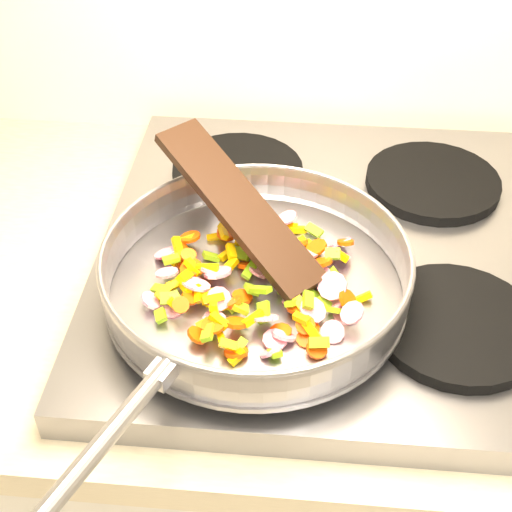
{
  "coord_description": "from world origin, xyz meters",
  "views": [
    {
      "loc": [
        -0.74,
        0.95,
        1.54
      ],
      "look_at": [
        -0.79,
        1.55,
        1.01
      ],
      "focal_mm": 50.0,
      "sensor_mm": 36.0,
      "label": 1
    }
  ],
  "objects": [
    {
      "name": "grate_fl",
      "position": [
        -0.84,
        1.52,
        0.95
      ],
      "size": [
        0.19,
        0.19,
        0.02
      ],
      "primitive_type": "cylinder",
      "color": "black",
      "rests_on": "cooktop"
    },
    {
      "name": "grate_bl",
      "position": [
        -0.84,
        1.81,
        0.95
      ],
      "size": [
        0.19,
        0.19,
        0.02
      ],
      "primitive_type": "cylinder",
      "color": "black",
      "rests_on": "cooktop"
    },
    {
      "name": "saute_pan",
      "position": [
        -0.79,
        1.55,
        0.99
      ],
      "size": [
        0.4,
        0.54,
        0.06
      ],
      "rotation": [
        0.0,
        0.0,
        -0.41
      ],
      "color": "#9E9EA5",
      "rests_on": "grate_fl"
    },
    {
      "name": "wooden_spatula",
      "position": [
        -0.82,
        1.62,
        1.03
      ],
      "size": [
        0.22,
        0.22,
        0.11
      ],
      "primitive_type": "cube",
      "rotation": [
        0.0,
        -0.37,
        2.37
      ],
      "color": "black",
      "rests_on": "saute_pan"
    },
    {
      "name": "grate_br",
      "position": [
        -0.56,
        1.81,
        0.95
      ],
      "size": [
        0.19,
        0.19,
        0.02
      ],
      "primitive_type": "cylinder",
      "color": "black",
      "rests_on": "cooktop"
    },
    {
      "name": "vegetable_heap",
      "position": [
        -0.79,
        1.55,
        0.97
      ],
      "size": [
        0.26,
        0.26,
        0.05
      ],
      "color": "#75AA13",
      "rests_on": "saute_pan"
    },
    {
      "name": "grate_fr",
      "position": [
        -0.56,
        1.52,
        0.95
      ],
      "size": [
        0.19,
        0.19,
        0.02
      ],
      "primitive_type": "cylinder",
      "color": "black",
      "rests_on": "cooktop"
    },
    {
      "name": "cooktop",
      "position": [
        -0.7,
        1.67,
        0.92
      ],
      "size": [
        0.6,
        0.6,
        0.04
      ],
      "primitive_type": "cube",
      "color": "#939399",
      "rests_on": "counter_top"
    }
  ]
}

